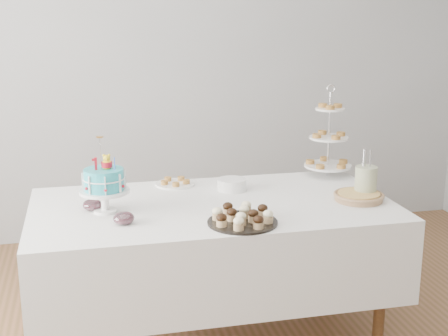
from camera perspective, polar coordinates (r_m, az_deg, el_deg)
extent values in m
cube|color=#95989A|center=(4.87, -5.26, 9.30)|extent=(5.00, 0.04, 2.70)
cube|color=white|center=(3.41, -1.00, -6.86)|extent=(1.92, 1.02, 0.45)
cylinder|color=brown|center=(3.11, -14.90, -13.93)|extent=(0.06, 0.06, 0.67)
cylinder|color=brown|center=(3.44, 14.12, -11.00)|extent=(0.06, 0.06, 0.67)
cylinder|color=brown|center=(3.78, -14.61, -8.63)|extent=(0.06, 0.06, 0.67)
cylinder|color=brown|center=(4.05, 9.39, -6.72)|extent=(0.06, 0.06, 0.67)
cylinder|color=#2AA9B6|center=(3.20, -10.92, -1.03)|extent=(0.20, 0.20, 0.11)
torus|color=white|center=(3.20, -10.93, -0.94)|extent=(0.21, 0.21, 0.01)
cube|color=red|center=(3.17, -11.64, 0.39)|extent=(0.02, 0.01, 0.06)
cylinder|color=blue|center=(3.16, -9.98, 0.41)|extent=(0.01, 0.01, 0.06)
cylinder|color=silver|center=(3.20, -11.23, 1.36)|extent=(0.00, 0.00, 0.15)
cylinder|color=gold|center=(3.18, -11.30, 2.80)|extent=(0.04, 0.04, 0.01)
cylinder|color=black|center=(3.04, 1.70, -4.98)|extent=(0.34, 0.34, 0.01)
ellipsoid|color=black|center=(3.01, 0.47, -4.19)|extent=(0.05, 0.05, 0.04)
ellipsoid|color=#FDF2C4|center=(3.04, 2.93, -4.00)|extent=(0.05, 0.05, 0.04)
cylinder|color=tan|center=(3.46, 12.21, -2.66)|extent=(0.26, 0.26, 0.03)
cylinder|color=#B38445|center=(3.46, 12.23, -2.35)|extent=(0.23, 0.23, 0.02)
torus|color=tan|center=(3.46, 12.22, -2.41)|extent=(0.27, 0.27, 0.02)
cylinder|color=silver|center=(3.88, 9.58, 3.05)|extent=(0.01, 0.01, 0.52)
cylinder|color=white|center=(3.92, 9.46, 0.21)|extent=(0.29, 0.29, 0.01)
cylinder|color=white|center=(3.88, 9.56, 2.75)|extent=(0.24, 0.24, 0.01)
cylinder|color=white|center=(3.85, 9.68, 5.34)|extent=(0.18, 0.18, 0.01)
torus|color=silver|center=(3.84, 9.75, 7.16)|extent=(0.05, 0.01, 0.05)
cylinder|color=white|center=(3.57, 0.73, -1.52)|extent=(0.17, 0.17, 0.07)
cylinder|color=white|center=(3.69, -4.49, -1.47)|extent=(0.23, 0.23, 0.01)
ellipsoid|color=silver|center=(3.06, -9.15, -4.55)|extent=(0.10, 0.10, 0.06)
cylinder|color=#510616|center=(3.06, -9.14, -4.63)|extent=(0.07, 0.07, 0.03)
ellipsoid|color=silver|center=(3.29, -11.96, -3.31)|extent=(0.10, 0.10, 0.06)
cylinder|color=#510616|center=(3.30, -11.95, -3.39)|extent=(0.07, 0.07, 0.03)
cylinder|color=beige|center=(3.50, 12.84, -1.27)|extent=(0.12, 0.12, 0.18)
cylinder|color=beige|center=(3.53, 13.68, -0.92)|extent=(0.01, 0.01, 0.09)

